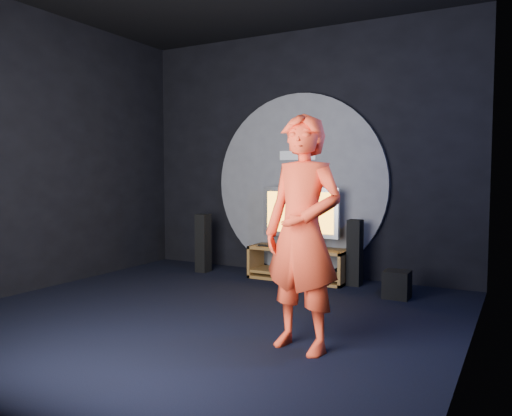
{
  "coord_description": "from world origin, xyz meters",
  "views": [
    {
      "loc": [
        2.88,
        -4.17,
        1.47
      ],
      "look_at": [
        0.05,
        1.05,
        1.05
      ],
      "focal_mm": 35.0,
      "sensor_mm": 36.0,
      "label": 1
    }
  ],
  "objects": [
    {
      "name": "remote",
      "position": [
        -0.29,
        1.93,
        0.46
      ],
      "size": [
        0.18,
        0.05,
        0.02
      ],
      "primitive_type": "cube",
      "color": "black",
      "rests_on": "media_console"
    },
    {
      "name": "right_wall",
      "position": [
        2.5,
        0.0,
        1.75
      ],
      "size": [
        0.04,
        5.0,
        3.5
      ],
      "primitive_type": "cube",
      "color": "black",
      "rests_on": "ground"
    },
    {
      "name": "wall_disc_panel",
      "position": [
        0.0,
        2.44,
        1.3
      ],
      "size": [
        2.6,
        0.11,
        2.6
      ],
      "color": "#515156",
      "rests_on": "ground"
    },
    {
      "name": "tv",
      "position": [
        0.17,
        2.12,
        0.9
      ],
      "size": [
        1.1,
        0.22,
        0.82
      ],
      "color": "silver",
      "rests_on": "media_console"
    },
    {
      "name": "tower_speaker_left",
      "position": [
        -1.31,
        1.91,
        0.43
      ],
      "size": [
        0.17,
        0.19,
        0.86
      ],
      "primitive_type": "cube",
      "color": "black",
      "rests_on": "ground"
    },
    {
      "name": "floor",
      "position": [
        0.0,
        0.0,
        0.0
      ],
      "size": [
        5.0,
        5.0,
        0.0
      ],
      "primitive_type": "plane",
      "color": "black",
      "rests_on": "ground"
    },
    {
      "name": "back_wall",
      "position": [
        0.0,
        2.5,
        1.75
      ],
      "size": [
        5.0,
        0.04,
        3.5
      ],
      "primitive_type": "cube",
      "color": "black",
      "rests_on": "ground"
    },
    {
      "name": "left_wall",
      "position": [
        -2.5,
        0.0,
        1.75
      ],
      "size": [
        0.04,
        5.0,
        3.5
      ],
      "primitive_type": "cube",
      "color": "black",
      "rests_on": "ground"
    },
    {
      "name": "player",
      "position": [
        1.28,
        -0.42,
        0.97
      ],
      "size": [
        0.79,
        0.6,
        1.95
      ],
      "primitive_type": "imported",
      "rotation": [
        0.0,
        0.0,
        -0.2
      ],
      "color": "#F23E21",
      "rests_on": "ground"
    },
    {
      "name": "media_console",
      "position": [
        0.17,
        2.05,
        0.2
      ],
      "size": [
        1.36,
        0.45,
        0.45
      ],
      "color": "olive",
      "rests_on": "ground"
    },
    {
      "name": "subwoofer",
      "position": [
        1.58,
        1.7,
        0.16
      ],
      "size": [
        0.29,
        0.29,
        0.32
      ],
      "primitive_type": "cube",
      "color": "black",
      "rests_on": "ground"
    },
    {
      "name": "tower_speaker_right",
      "position": [
        0.95,
        2.11,
        0.43
      ],
      "size": [
        0.17,
        0.19,
        0.86
      ],
      "primitive_type": "cube",
      "color": "black",
      "rests_on": "ground"
    },
    {
      "name": "center_speaker",
      "position": [
        0.17,
        1.9,
        0.53
      ],
      "size": [
        0.4,
        0.15,
        0.15
      ],
      "primitive_type": "cube",
      "color": "black",
      "rests_on": "media_console"
    }
  ]
}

